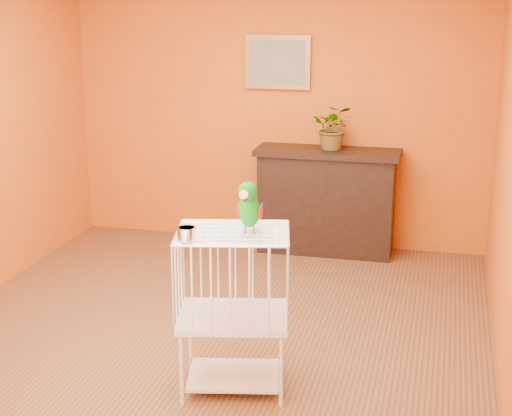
# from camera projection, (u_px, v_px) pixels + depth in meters

# --- Properties ---
(ground) EXTENTS (4.50, 4.50, 0.00)m
(ground) POSITION_uv_depth(u_px,v_px,m) (210.00, 332.00, 5.69)
(ground) COLOR brown
(ground) RESTS_ON ground
(room_shell) EXTENTS (4.50, 4.50, 4.50)m
(room_shell) POSITION_uv_depth(u_px,v_px,m) (207.00, 115.00, 5.27)
(room_shell) COLOR orange
(room_shell) RESTS_ON ground
(console_cabinet) EXTENTS (1.32, 0.48, 0.98)m
(console_cabinet) POSITION_uv_depth(u_px,v_px,m) (326.00, 201.00, 7.33)
(console_cabinet) COLOR black
(console_cabinet) RESTS_ON ground
(potted_plant) EXTENTS (0.40, 0.44, 0.32)m
(potted_plant) POSITION_uv_depth(u_px,v_px,m) (333.00, 133.00, 7.12)
(potted_plant) COLOR #26722D
(potted_plant) RESTS_ON console_cabinet
(framed_picture) EXTENTS (0.62, 0.04, 0.50)m
(framed_picture) POSITION_uv_depth(u_px,v_px,m) (278.00, 62.00, 7.30)
(framed_picture) COLOR #A17339
(framed_picture) RESTS_ON room_shell
(birdcage) EXTENTS (0.75, 0.63, 1.02)m
(birdcage) POSITION_uv_depth(u_px,v_px,m) (233.00, 309.00, 4.76)
(birdcage) COLOR white
(birdcage) RESTS_ON ground
(feed_cup) EXTENTS (0.11, 0.11, 0.08)m
(feed_cup) POSITION_uv_depth(u_px,v_px,m) (187.00, 234.00, 4.45)
(feed_cup) COLOR silver
(feed_cup) RESTS_ON birdcage
(parrot) EXTENTS (0.16, 0.29, 0.33)m
(parrot) POSITION_uv_depth(u_px,v_px,m) (249.00, 207.00, 4.55)
(parrot) COLOR #59544C
(parrot) RESTS_ON birdcage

